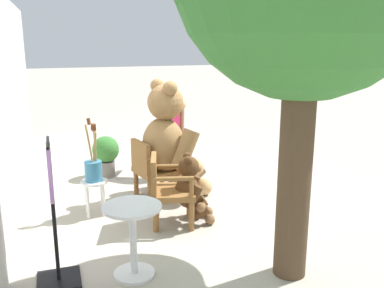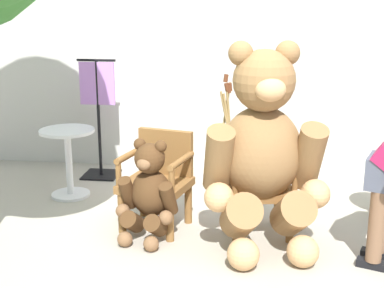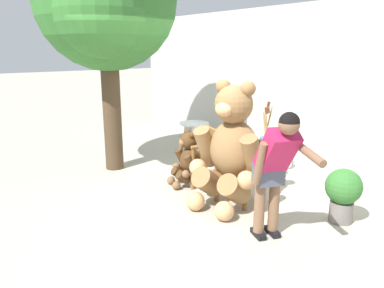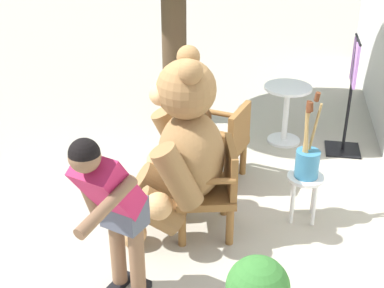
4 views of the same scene
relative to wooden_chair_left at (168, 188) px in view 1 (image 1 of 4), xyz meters
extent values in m
plane|color=#A8A091|center=(0.44, -0.54, -0.46)|extent=(60.00, 60.00, 0.00)
cube|color=brown|center=(-0.02, -0.06, -0.06)|extent=(0.67, 0.64, 0.07)
cylinder|color=brown|center=(-0.29, -0.21, -0.28)|extent=(0.07, 0.07, 0.37)
cylinder|color=brown|center=(0.16, -0.32, -0.28)|extent=(0.07, 0.07, 0.37)
cylinder|color=brown|center=(-0.19, 0.20, -0.28)|extent=(0.07, 0.07, 0.37)
cylinder|color=brown|center=(0.26, 0.09, -0.28)|extent=(0.07, 0.07, 0.37)
cube|color=brown|center=(0.04, 0.16, 0.19)|extent=(0.52, 0.19, 0.42)
cylinder|color=brown|center=(-0.26, 0.00, 0.20)|extent=(0.17, 0.48, 0.06)
cylinder|color=brown|center=(-0.31, -0.20, 0.09)|extent=(0.05, 0.05, 0.22)
cylinder|color=brown|center=(0.23, -0.12, 0.20)|extent=(0.17, 0.48, 0.06)
cylinder|color=brown|center=(0.18, -0.33, 0.09)|extent=(0.05, 0.05, 0.22)
cube|color=brown|center=(0.90, -0.06, -0.06)|extent=(0.66, 0.63, 0.07)
cylinder|color=brown|center=(0.72, -0.32, -0.28)|extent=(0.07, 0.07, 0.37)
cylinder|color=brown|center=(1.17, -0.21, -0.28)|extent=(0.07, 0.07, 0.37)
cylinder|color=brown|center=(0.63, 0.09, -0.28)|extent=(0.07, 0.07, 0.37)
cylinder|color=brown|center=(1.08, 0.20, -0.28)|extent=(0.07, 0.07, 0.37)
cube|color=brown|center=(0.85, 0.16, 0.19)|extent=(0.52, 0.18, 0.42)
cylinder|color=brown|center=(0.66, -0.12, 0.20)|extent=(0.16, 0.48, 0.06)
cylinder|color=brown|center=(0.70, -0.32, 0.09)|extent=(0.05, 0.05, 0.22)
cylinder|color=brown|center=(1.14, 0.00, 0.20)|extent=(0.16, 0.48, 0.06)
cylinder|color=brown|center=(1.19, -0.21, 0.09)|extent=(0.05, 0.05, 0.22)
ellipsoid|color=olive|center=(0.90, -0.18, 0.31)|extent=(0.80, 0.72, 0.79)
sphere|color=olive|center=(0.91, -0.22, 0.92)|extent=(0.50, 0.50, 0.50)
ellipsoid|color=tan|center=(0.96, -0.43, 0.88)|extent=(0.27, 0.23, 0.19)
sphere|color=black|center=(0.96, -0.43, 0.89)|extent=(0.07, 0.07, 0.07)
sphere|color=olive|center=(0.72, -0.24, 1.13)|extent=(0.20, 0.20, 0.20)
sphere|color=olive|center=(1.09, -0.15, 1.13)|extent=(0.20, 0.20, 0.20)
cylinder|color=olive|center=(0.57, -0.39, 0.31)|extent=(0.32, 0.48, 0.60)
sphere|color=tan|center=(0.59, -0.55, 0.04)|extent=(0.24, 0.24, 0.24)
cylinder|color=olive|center=(1.29, -0.23, 0.31)|extent=(0.32, 0.48, 0.60)
sphere|color=tan|center=(1.34, -0.38, 0.04)|extent=(0.24, 0.24, 0.24)
cylinder|color=olive|center=(0.76, -0.51, -0.12)|extent=(0.39, 0.54, 0.47)
sphere|color=tan|center=(0.79, -0.75, -0.34)|extent=(0.25, 0.25, 0.25)
cylinder|color=olive|center=(1.17, -0.42, -0.12)|extent=(0.39, 0.54, 0.47)
sphere|color=tan|center=(1.25, -0.64, -0.34)|extent=(0.25, 0.25, 0.25)
ellipsoid|color=#4C3019|center=(-0.02, -0.24, -0.07)|extent=(0.42, 0.38, 0.41)
sphere|color=#4C3019|center=(-0.02, -0.26, 0.25)|extent=(0.26, 0.26, 0.26)
ellipsoid|color=brown|center=(-0.05, -0.37, 0.23)|extent=(0.14, 0.12, 0.10)
sphere|color=black|center=(-0.05, -0.37, 0.24)|extent=(0.04, 0.04, 0.04)
sphere|color=#4C3019|center=(-0.11, -0.22, 0.36)|extent=(0.10, 0.10, 0.10)
sphere|color=#4C3019|center=(0.08, -0.27, 0.36)|extent=(0.10, 0.10, 0.10)
cylinder|color=#4C3019|center=(-0.22, -0.26, -0.07)|extent=(0.17, 0.25, 0.31)
sphere|color=brown|center=(-0.25, -0.34, -0.20)|extent=(0.12, 0.12, 0.12)
cylinder|color=#4C3019|center=(0.15, -0.35, -0.07)|extent=(0.17, 0.25, 0.31)
sphere|color=brown|center=(0.14, -0.44, -0.20)|extent=(0.12, 0.12, 0.12)
cylinder|color=#4C3019|center=(-0.16, -0.36, -0.29)|extent=(0.21, 0.28, 0.24)
sphere|color=brown|center=(-0.20, -0.48, -0.40)|extent=(0.13, 0.13, 0.13)
cylinder|color=#4C3019|center=(0.05, -0.41, -0.29)|extent=(0.21, 0.28, 0.24)
sphere|color=brown|center=(0.03, -0.53, -0.40)|extent=(0.13, 0.13, 0.13)
cube|color=black|center=(1.78, -0.60, -0.43)|extent=(0.26, 0.17, 0.06)
cylinder|color=brown|center=(1.78, -0.60, 0.01)|extent=(0.12, 0.12, 0.82)
cube|color=black|center=(1.84, -0.43, -0.43)|extent=(0.26, 0.17, 0.06)
cylinder|color=brown|center=(1.84, -0.43, 0.01)|extent=(0.12, 0.12, 0.82)
cube|color=#4C5160|center=(1.81, -0.51, 0.29)|extent=(0.31, 0.36, 0.24)
cube|color=#B21E4C|center=(1.96, -0.57, 0.58)|extent=(0.55, 0.46, 0.56)
sphere|color=brown|center=(2.15, -0.64, 0.91)|extent=(0.21, 0.21, 0.21)
sphere|color=black|center=(2.15, -0.64, 0.93)|extent=(0.21, 0.21, 0.21)
cylinder|color=brown|center=(2.26, -0.47, 0.63)|extent=(0.56, 0.27, 0.18)
cylinder|color=brown|center=(1.89, -0.75, 0.46)|extent=(0.24, 0.16, 0.50)
cylinder|color=white|center=(0.56, 0.83, -0.02)|extent=(0.34, 0.34, 0.03)
cylinder|color=white|center=(0.66, 0.93, -0.25)|extent=(0.04, 0.04, 0.43)
cylinder|color=white|center=(0.46, 0.93, -0.25)|extent=(0.04, 0.04, 0.43)
cylinder|color=white|center=(0.66, 0.73, -0.25)|extent=(0.04, 0.04, 0.43)
cylinder|color=white|center=(0.46, 0.73, -0.25)|extent=(0.04, 0.04, 0.43)
cylinder|color=teal|center=(0.56, 0.83, 0.13)|extent=(0.22, 0.22, 0.26)
cylinder|color=#997A47|center=(0.58, 0.81, 0.37)|extent=(0.08, 0.07, 0.58)
cylinder|color=#592D19|center=(0.58, 0.81, 0.70)|extent=(0.05, 0.05, 0.09)
cylinder|color=#997A47|center=(0.57, 0.80, 0.36)|extent=(0.12, 0.05, 0.56)
cylinder|color=#592D19|center=(0.57, 0.80, 0.68)|extent=(0.06, 0.05, 0.09)
cylinder|color=#997A47|center=(0.55, 0.79, 0.37)|extent=(0.14, 0.04, 0.58)
cylinder|color=#592D19|center=(0.55, 0.79, 0.70)|extent=(0.06, 0.05, 0.09)
cylinder|color=#997A47|center=(0.54, 0.86, 0.41)|extent=(0.11, 0.10, 0.66)
cylinder|color=#592D19|center=(0.54, 0.86, 0.78)|extent=(0.05, 0.05, 0.09)
cylinder|color=silver|center=(-1.06, 0.63, 0.24)|extent=(0.56, 0.56, 0.03)
cylinder|color=silver|center=(-1.06, 0.63, -0.12)|extent=(0.07, 0.07, 0.69)
cylinder|color=silver|center=(-1.06, 0.63, -0.45)|extent=(0.40, 0.40, 0.03)
cylinder|color=#473523|center=(-1.49, -0.82, 0.64)|extent=(0.31, 0.31, 2.21)
cylinder|color=slate|center=(2.13, 0.49, -0.33)|extent=(0.28, 0.28, 0.26)
sphere|color=#33702D|center=(2.13, 0.49, 0.00)|extent=(0.44, 0.44, 0.44)
cube|color=black|center=(-0.94, 1.33, -0.45)|extent=(0.40, 0.40, 0.02)
cylinder|color=black|center=(-0.94, 1.33, 0.21)|extent=(0.04, 0.04, 1.35)
cylinder|color=black|center=(-0.94, 1.33, 0.89)|extent=(0.44, 0.03, 0.03)
cube|color=#B77AD1|center=(-0.94, 1.33, 0.63)|extent=(0.40, 0.03, 0.48)
camera|label=1|loc=(-4.78, 1.25, 1.77)|focal=40.00mm
camera|label=2|loc=(0.87, -4.47, 1.53)|focal=50.00mm
camera|label=3|loc=(4.44, -3.52, 1.64)|focal=35.00mm
camera|label=4|loc=(4.93, 0.54, 2.50)|focal=50.00mm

